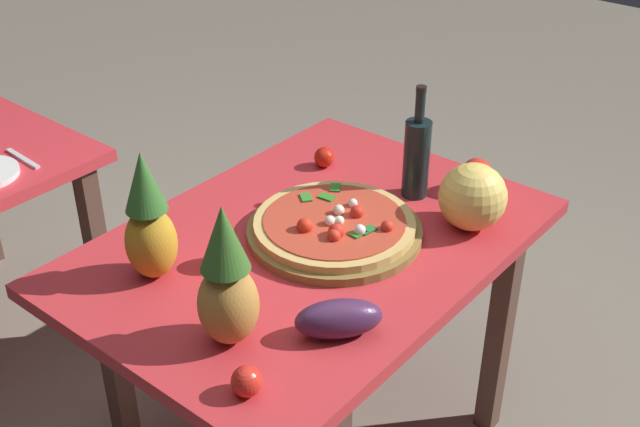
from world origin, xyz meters
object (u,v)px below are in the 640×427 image
(pizza, at_px, (335,224))
(bell_pepper, at_px, (476,176))
(tomato_by_bottle, at_px, (222,253))
(display_table, at_px, (310,266))
(tomato_beside_pepper, at_px, (324,157))
(tomato_at_corner, at_px, (247,381))
(knife_utensil, at_px, (23,158))
(pineapple_left, at_px, (227,283))
(pineapple_right, at_px, (149,222))
(melon, at_px, (473,197))
(eggplant, at_px, (339,319))
(wine_bottle, at_px, (417,156))
(pizza_board, at_px, (334,232))

(pizza, height_order, bell_pepper, bell_pepper)
(pizza, relative_size, tomato_by_bottle, 5.59)
(display_table, bearing_deg, pizza, -36.82)
(display_table, distance_m, tomato_beside_pepper, 0.43)
(pizza, bearing_deg, bell_pepper, -20.00)
(bell_pepper, xyz_separation_m, tomato_at_corner, (-1.03, -0.07, -0.02))
(tomato_beside_pepper, bearing_deg, display_table, -146.10)
(pizza, relative_size, tomato_beside_pepper, 6.87)
(display_table, xyz_separation_m, knife_utensil, (-0.22, 0.99, 0.09))
(pineapple_left, bearing_deg, tomato_at_corner, -124.34)
(pizza, bearing_deg, pineapple_right, 150.65)
(pineapple_left, xyz_separation_m, tomato_by_bottle, (0.19, 0.22, -0.12))
(melon, relative_size, tomato_beside_pepper, 2.93)
(pineapple_left, height_order, knife_utensil, pineapple_left)
(eggplant, bearing_deg, knife_utensil, 88.55)
(pineapple_right, relative_size, tomato_by_bottle, 4.43)
(eggplant, bearing_deg, tomato_at_corner, 173.77)
(display_table, height_order, bell_pepper, bell_pepper)
(tomato_beside_pepper, xyz_separation_m, knife_utensil, (-0.57, 0.76, -0.03))
(pizza, bearing_deg, tomato_at_corner, -158.26)
(display_table, distance_m, eggplant, 0.42)
(display_table, distance_m, wine_bottle, 0.44)
(bell_pepper, xyz_separation_m, tomato_beside_pepper, (-0.16, 0.44, -0.02))
(wine_bottle, distance_m, pineapple_left, 0.80)
(wine_bottle, bearing_deg, pineapple_left, -176.91)
(eggplant, height_order, tomato_by_bottle, eggplant)
(tomato_at_corner, bearing_deg, knife_utensil, 76.71)
(pineapple_right, relative_size, eggplant, 1.72)
(tomato_by_bottle, bearing_deg, wine_bottle, -16.11)
(tomato_beside_pepper, distance_m, knife_utensil, 0.95)
(wine_bottle, xyz_separation_m, tomato_beside_pepper, (-0.03, 0.31, -0.09))
(pizza_board, bearing_deg, tomato_at_corner, -158.10)
(knife_utensil, bearing_deg, eggplant, -88.00)
(wine_bottle, xyz_separation_m, pineapple_right, (-0.74, 0.28, 0.03))
(pineapple_left, distance_m, pineapple_right, 0.32)
(tomato_by_bottle, bearing_deg, pineapple_right, 143.13)
(pizza, distance_m, tomato_beside_pepper, 0.40)
(tomato_by_bottle, bearing_deg, tomato_beside_pepper, 13.33)
(bell_pepper, xyz_separation_m, eggplant, (-0.77, -0.09, -0.00))
(pineapple_right, height_order, eggplant, pineapple_right)
(wine_bottle, xyz_separation_m, melon, (-0.05, -0.21, -0.03))
(melon, relative_size, tomato_by_bottle, 2.39)
(pizza_board, bearing_deg, tomato_beside_pepper, 43.19)
(wine_bottle, bearing_deg, eggplant, -160.87)
(pizza_board, bearing_deg, knife_utensil, 105.22)
(display_table, relative_size, bell_pepper, 11.77)
(bell_pepper, bearing_deg, knife_utensil, 121.44)
(display_table, bearing_deg, pizza_board, -34.44)
(pizza_board, bearing_deg, melon, -43.19)
(tomato_beside_pepper, bearing_deg, pineapple_right, -177.13)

